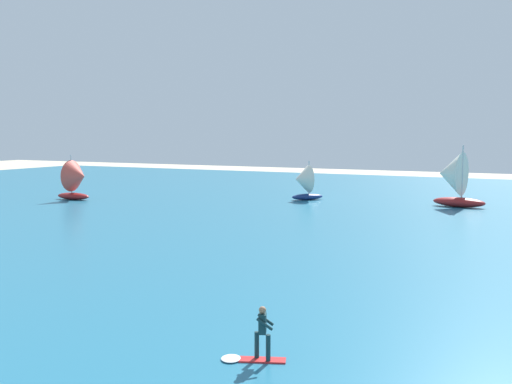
# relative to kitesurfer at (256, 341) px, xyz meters

# --- Properties ---
(ocean) EXTENTS (160.00, 90.00, 0.10)m
(ocean) POSITION_rel_kitesurfer_xyz_m (-1.56, 33.33, -0.65)
(ocean) COLOR #236B89
(ocean) RESTS_ON ground
(kitesurfer) EXTENTS (2.02, 1.25, 1.67)m
(kitesurfer) POSITION_rel_kitesurfer_xyz_m (0.00, 0.00, 0.00)
(kitesurfer) COLOR red
(kitesurfer) RESTS_ON ocean
(sailboat_anchored_offshore) EXTENTS (3.48, 3.48, 3.94)m
(sailboat_anchored_offshore) POSITION_rel_kitesurfer_xyz_m (-15.01, 40.55, 1.20)
(sailboat_anchored_offshore) COLOR navy
(sailboat_anchored_offshore) RESTS_ON ocean
(sailboat_center_horizon) EXTENTS (3.84, 3.26, 4.48)m
(sailboat_center_horizon) POSITION_rel_kitesurfer_xyz_m (-35.38, 30.52, 1.45)
(sailboat_center_horizon) COLOR maroon
(sailboat_center_horizon) RESTS_ON ocean
(sailboat_mid_right) EXTENTS (4.93, 4.25, 5.62)m
(sailboat_mid_right) POSITION_rel_kitesurfer_xyz_m (-0.83, 41.75, 1.97)
(sailboat_mid_right) COLOR maroon
(sailboat_mid_right) RESTS_ON ocean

